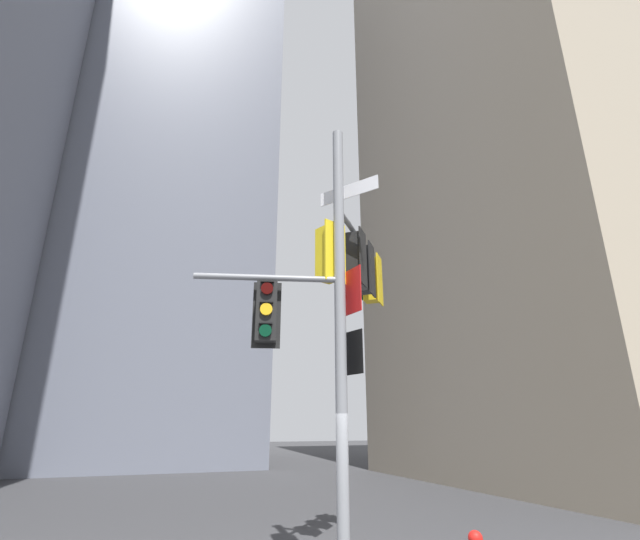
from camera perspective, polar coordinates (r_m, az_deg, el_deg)
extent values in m
cube|color=tan|center=(31.63, 25.21, 19.83)|extent=(15.65, 15.65, 42.34)
cube|color=slate|center=(39.87, -18.85, 15.51)|extent=(15.02, 15.02, 48.28)
cylinder|color=gray|center=(7.66, 2.58, -7.36)|extent=(0.19, 0.19, 7.71)
cylinder|color=gray|center=(9.59, 4.81, 4.01)|extent=(1.86, 2.21, 0.11)
cylinder|color=gray|center=(7.80, -6.56, -0.98)|extent=(2.42, 0.75, 0.11)
cube|color=black|center=(8.95, 5.41, 1.60)|extent=(0.33, 0.39, 1.14)
cube|color=black|center=(9.00, 4.24, 1.47)|extent=(0.48, 0.48, 1.00)
cylinder|color=#360605|center=(9.17, 2.98, 3.38)|extent=(0.17, 0.19, 0.20)
cube|color=black|center=(9.22, 2.93, 4.06)|extent=(0.20, 0.22, 0.02)
cylinder|color=yellow|center=(9.05, 3.02, 1.32)|extent=(0.17, 0.19, 0.20)
cube|color=black|center=(9.09, 2.97, 2.03)|extent=(0.20, 0.22, 0.02)
cylinder|color=#06311C|center=(8.93, 3.06, -0.78)|extent=(0.17, 0.19, 0.20)
cube|color=black|center=(8.97, 3.01, -0.06)|extent=(0.20, 0.22, 0.02)
cube|color=black|center=(9.66, 6.53, 0.11)|extent=(0.33, 0.39, 1.14)
cube|color=black|center=(9.70, 5.44, -0.01)|extent=(0.48, 0.48, 1.00)
cylinder|color=#360605|center=(9.86, 4.25, 1.79)|extent=(0.17, 0.19, 0.20)
cube|color=black|center=(9.90, 4.20, 2.43)|extent=(0.20, 0.22, 0.02)
cylinder|color=#3C2C06|center=(9.74, 4.30, -0.14)|extent=(0.17, 0.19, 0.20)
cube|color=black|center=(9.78, 4.24, 0.52)|extent=(0.20, 0.22, 0.02)
cylinder|color=#19C672|center=(9.64, 4.35, -2.11)|extent=(0.17, 0.19, 0.20)
cube|color=black|center=(9.67, 4.29, -1.43)|extent=(0.20, 0.22, 0.02)
cube|color=gold|center=(10.37, 7.49, -1.19)|extent=(0.33, 0.39, 1.14)
cube|color=gold|center=(10.41, 6.47, -1.29)|extent=(0.48, 0.48, 1.00)
cylinder|color=red|center=(10.56, 5.34, 0.41)|extent=(0.17, 0.19, 0.20)
cube|color=black|center=(10.60, 5.29, 1.02)|extent=(0.20, 0.22, 0.02)
cylinder|color=#3C2C06|center=(10.45, 5.40, -1.41)|extent=(0.17, 0.19, 0.20)
cube|color=black|center=(10.49, 5.35, -0.78)|extent=(0.20, 0.22, 0.02)
cylinder|color=#06311C|center=(10.35, 5.46, -3.26)|extent=(0.17, 0.19, 0.20)
cube|color=black|center=(10.39, 5.41, -2.62)|extent=(0.20, 0.22, 0.02)
cube|color=black|center=(7.83, -6.70, -5.59)|extent=(0.47, 0.15, 1.14)
cube|color=black|center=(7.64, -6.73, -5.27)|extent=(0.42, 0.42, 1.00)
cylinder|color=#360605|center=(7.54, -6.65, -2.33)|extent=(0.21, 0.11, 0.20)
cube|color=black|center=(7.57, -6.62, -1.45)|extent=(0.23, 0.13, 0.02)
cylinder|color=yellow|center=(7.45, -6.76, -4.91)|extent=(0.21, 0.11, 0.20)
cube|color=black|center=(7.47, -6.72, -4.01)|extent=(0.23, 0.13, 0.02)
cylinder|color=#06311C|center=(7.37, -6.86, -7.56)|extent=(0.21, 0.11, 0.20)
cube|color=black|center=(7.39, -6.82, -6.63)|extent=(0.23, 0.13, 0.02)
cube|color=yellow|center=(8.13, 1.93, 2.34)|extent=(0.46, 0.19, 1.14)
cube|color=yellow|center=(8.26, 1.03, 1.98)|extent=(0.44, 0.44, 1.00)
cylinder|color=#360605|center=(8.53, 0.13, 3.82)|extent=(0.21, 0.13, 0.20)
cube|color=black|center=(8.58, 0.10, 4.54)|extent=(0.23, 0.14, 0.02)
cylinder|color=yellow|center=(8.40, 0.13, 1.61)|extent=(0.21, 0.13, 0.20)
cube|color=black|center=(8.45, 0.10, 2.36)|extent=(0.23, 0.14, 0.02)
cylinder|color=#06311C|center=(8.28, 0.13, -0.66)|extent=(0.21, 0.13, 0.20)
cube|color=black|center=(8.33, 0.10, 0.12)|extent=(0.23, 0.14, 0.02)
cube|color=white|center=(8.88, 3.57, 9.83)|extent=(0.74, 1.08, 0.28)
cube|color=#19479E|center=(8.88, 3.57, 9.83)|extent=(0.71, 1.04, 0.24)
cube|color=red|center=(7.93, 3.88, -2.70)|extent=(0.10, 0.64, 0.80)
cube|color=white|center=(7.93, 3.88, -2.70)|extent=(0.09, 0.60, 0.76)
cube|color=black|center=(7.72, 3.98, -10.31)|extent=(0.14, 0.59, 0.72)
cube|color=white|center=(7.72, 3.98, -10.31)|extent=(0.13, 0.55, 0.68)
sphere|color=red|center=(8.77, 18.91, -29.21)|extent=(0.23, 0.23, 0.23)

